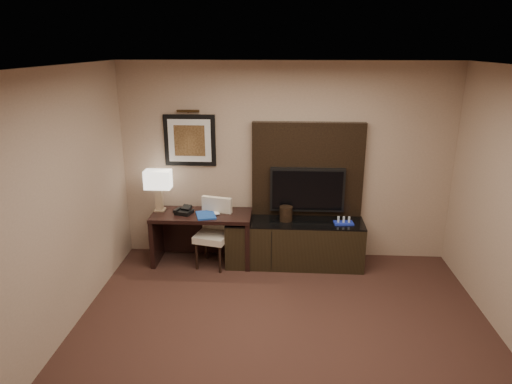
# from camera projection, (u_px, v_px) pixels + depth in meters

# --- Properties ---
(floor) EXTENTS (4.50, 5.00, 0.01)m
(floor) POSITION_uv_depth(u_px,v_px,m) (283.00, 369.00, 4.26)
(floor) COLOR #361E18
(floor) RESTS_ON ground
(ceiling) EXTENTS (4.50, 5.00, 0.01)m
(ceiling) POSITION_uv_depth(u_px,v_px,m) (290.00, 71.00, 3.43)
(ceiling) COLOR silver
(ceiling) RESTS_ON wall_back
(wall_back) EXTENTS (4.50, 0.01, 2.70)m
(wall_back) POSITION_uv_depth(u_px,v_px,m) (285.00, 163.00, 6.22)
(wall_back) COLOR tan
(wall_back) RESTS_ON floor
(wall_left) EXTENTS (0.01, 5.00, 2.70)m
(wall_left) POSITION_uv_depth(u_px,v_px,m) (28.00, 230.00, 3.97)
(wall_left) COLOR tan
(wall_left) RESTS_ON floor
(desk) EXTENTS (1.34, 0.58, 0.72)m
(desk) POSITION_uv_depth(u_px,v_px,m) (203.00, 238.00, 6.26)
(desk) COLOR black
(desk) RESTS_ON floor
(credenza) EXTENTS (1.84, 0.52, 0.63)m
(credenza) POSITION_uv_depth(u_px,v_px,m) (294.00, 243.00, 6.20)
(credenza) COLOR black
(credenza) RESTS_ON floor
(tv_wall_panel) EXTENTS (1.50, 0.12, 1.30)m
(tv_wall_panel) POSITION_uv_depth(u_px,v_px,m) (307.00, 170.00, 6.17)
(tv_wall_panel) COLOR black
(tv_wall_panel) RESTS_ON wall_back
(tv) EXTENTS (1.00, 0.08, 0.60)m
(tv) POSITION_uv_depth(u_px,v_px,m) (307.00, 190.00, 6.15)
(tv) COLOR black
(tv) RESTS_ON tv_wall_panel
(artwork) EXTENTS (0.70, 0.04, 0.70)m
(artwork) POSITION_uv_depth(u_px,v_px,m) (190.00, 140.00, 6.18)
(artwork) COLOR black
(artwork) RESTS_ON wall_back
(picture_light) EXTENTS (0.04, 0.04, 0.30)m
(picture_light) POSITION_uv_depth(u_px,v_px,m) (188.00, 111.00, 6.02)
(picture_light) COLOR #3F2A14
(picture_light) RESTS_ON wall_back
(desk_chair) EXTENTS (0.52, 0.57, 0.87)m
(desk_chair) POSITION_uv_depth(u_px,v_px,m) (213.00, 236.00, 6.13)
(desk_chair) COLOR beige
(desk_chair) RESTS_ON floor
(table_lamp) EXTENTS (0.35, 0.21, 0.55)m
(table_lamp) POSITION_uv_depth(u_px,v_px,m) (159.00, 191.00, 6.17)
(table_lamp) COLOR tan
(table_lamp) RESTS_ON desk
(desk_phone) EXTENTS (0.25, 0.24, 0.10)m
(desk_phone) POSITION_uv_depth(u_px,v_px,m) (184.00, 210.00, 6.12)
(desk_phone) COLOR black
(desk_phone) RESTS_ON desk
(blue_folder) EXTENTS (0.32, 0.38, 0.02)m
(blue_folder) POSITION_uv_depth(u_px,v_px,m) (206.00, 215.00, 6.06)
(blue_folder) COLOR #174097
(blue_folder) RESTS_ON desk
(book) EXTENTS (0.15, 0.08, 0.21)m
(book) POSITION_uv_depth(u_px,v_px,m) (206.00, 207.00, 6.09)
(book) COLOR #BCB294
(book) RESTS_ON desk
(ice_bucket) EXTENTS (0.22, 0.22, 0.20)m
(ice_bucket) POSITION_uv_depth(u_px,v_px,m) (286.00, 214.00, 6.10)
(ice_bucket) COLOR black
(ice_bucket) RESTS_ON credenza
(minibar_tray) EXTENTS (0.27, 0.17, 0.09)m
(minibar_tray) POSITION_uv_depth(u_px,v_px,m) (344.00, 220.00, 6.01)
(minibar_tray) COLOR #1B2DB1
(minibar_tray) RESTS_ON credenza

